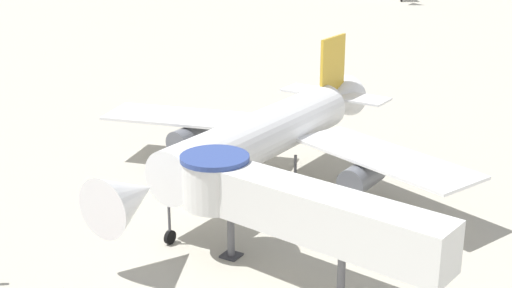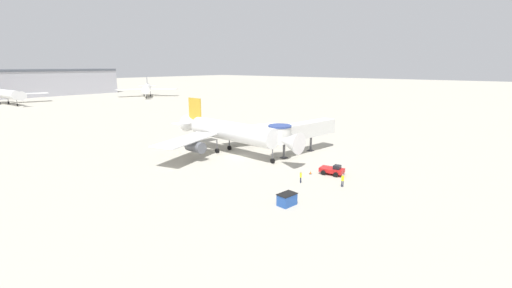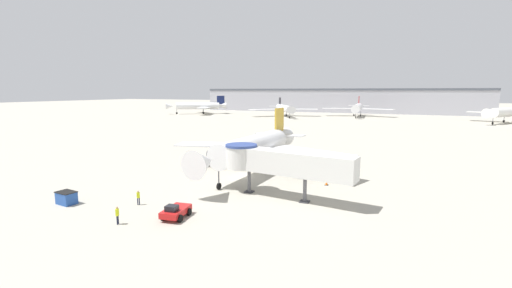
{
  "view_description": "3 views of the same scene",
  "coord_description": "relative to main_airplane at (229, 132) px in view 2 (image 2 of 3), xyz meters",
  "views": [
    {
      "loc": [
        24.95,
        -39.52,
        20.15
      ],
      "look_at": [
        1.48,
        -0.12,
        4.65
      ],
      "focal_mm": 50.0,
      "sensor_mm": 36.0,
      "label": 1
    },
    {
      "loc": [
        -45.84,
        -41.27,
        16.43
      ],
      "look_at": [
        -0.57,
        -4.41,
        3.01
      ],
      "focal_mm": 24.0,
      "sensor_mm": 36.0,
      "label": 2
    },
    {
      "loc": [
        21.61,
        -46.35,
        12.97
      ],
      "look_at": [
        1.56,
        0.69,
        5.04
      ],
      "focal_mm": 24.0,
      "sensor_mm": 36.0,
      "label": 3
    }
  ],
  "objects": [
    {
      "name": "ground_crew_marshaller",
      "position": [
        -6.05,
        -19.71,
        -3.2
      ],
      "size": [
        0.35,
        0.38,
        1.71
      ],
      "rotation": [
        0.0,
        0.0,
        4.04
      ],
      "color": "#1E2338",
      "rests_on": "ground_plane"
    },
    {
      "name": "traffic_cone_starboard_wing",
      "position": [
        12.17,
        -2.83,
        -3.8
      ],
      "size": [
        0.49,
        0.49,
        0.81
      ],
      "color": "black",
      "rests_on": "ground_plane"
    },
    {
      "name": "ground_plane",
      "position": [
        -0.37,
        -2.87,
        -4.19
      ],
      "size": [
        800.0,
        800.0,
        0.0
      ],
      "primitive_type": "plane",
      "color": "#A8A393"
    },
    {
      "name": "pushback_tug_red",
      "position": [
        0.36,
        -21.44,
        -3.47
      ],
      "size": [
        2.58,
        3.8,
        1.57
      ],
      "rotation": [
        0.0,
        0.0,
        0.13
      ],
      "color": "red",
      "rests_on": "ground_plane"
    },
    {
      "name": "jet_bridge",
      "position": [
        7.56,
        -10.68,
        0.32
      ],
      "size": [
        16.98,
        5.44,
        6.19
      ],
      "rotation": [
        0.0,
        0.0,
        -0.14
      ],
      "color": "silver",
      "rests_on": "ground_plane"
    },
    {
      "name": "ground_crew_wing_walker",
      "position": [
        -3.84,
        -25.09,
        -3.13
      ],
      "size": [
        0.31,
        0.4,
        1.83
      ],
      "rotation": [
        0.0,
        0.0,
        5.04
      ],
      "color": "#1E2338",
      "rests_on": "ground_plane"
    },
    {
      "name": "traffic_cone_near_nose",
      "position": [
        -1.55,
        -18.7,
        -3.9
      ],
      "size": [
        0.37,
        0.37,
        0.62
      ],
      "color": "black",
      "rests_on": "ground_plane"
    },
    {
      "name": "background_jet_gray_tail",
      "position": [
        60.57,
        118.52,
        0.37
      ],
      "size": [
        28.16,
        27.92,
        10.39
      ],
      "rotation": [
        0.0,
        0.0,
        -0.62
      ],
      "color": "white",
      "rests_on": "ground_plane"
    },
    {
      "name": "main_airplane",
      "position": [
        0.0,
        0.0,
        0.0
      ],
      "size": [
        31.55,
        29.54,
        9.91
      ],
      "rotation": [
        0.0,
        0.0,
        -0.05
      ],
      "color": "white",
      "rests_on": "ground_plane"
    },
    {
      "name": "background_jet_red_tail",
      "position": [
        0.1,
        132.88,
        0.36
      ],
      "size": [
        36.49,
        32.75,
        10.37
      ],
      "rotation": [
        0.0,
        0.0,
        0.06
      ],
      "color": "white",
      "rests_on": "ground_plane"
    },
    {
      "name": "service_container_blue",
      "position": [
        -13.98,
        -22.71,
        -3.45
      ],
      "size": [
        2.47,
        1.83,
        1.47
      ],
      "rotation": [
        0.0,
        0.0,
        -0.13
      ],
      "color": "#234C9E",
      "rests_on": "ground_plane"
    }
  ]
}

